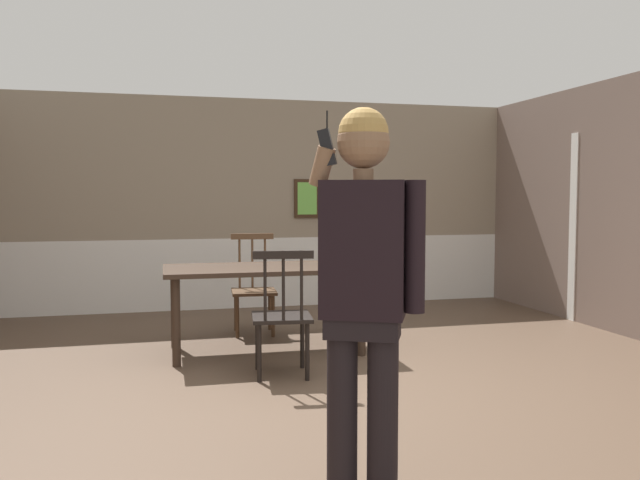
% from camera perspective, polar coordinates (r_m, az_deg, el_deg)
% --- Properties ---
extents(ground_plane, '(8.19, 8.19, 0.00)m').
position_cam_1_polar(ground_plane, '(4.80, 1.30, -13.12)').
color(ground_plane, brown).
extents(room_back_partition, '(6.75, 0.17, 2.60)m').
position_cam_1_polar(room_back_partition, '(8.24, -5.66, 2.81)').
color(room_back_partition, gray).
rests_on(room_back_partition, ground_plane).
extents(dining_table, '(1.80, 0.90, 0.77)m').
position_cam_1_polar(dining_table, '(5.87, -4.77, -3.20)').
color(dining_table, '#38281E').
rests_on(dining_table, ground_plane).
extents(chair_near_window, '(0.51, 0.51, 1.00)m').
position_cam_1_polar(chair_near_window, '(5.09, -3.36, -6.55)').
color(chair_near_window, black).
rests_on(chair_near_window, ground_plane).
extents(chair_by_doorway, '(0.48, 0.48, 1.01)m').
position_cam_1_polar(chair_by_doorway, '(6.71, -5.83, -4.14)').
color(chair_by_doorway, '#513823').
rests_on(chair_by_doorway, ground_plane).
extents(person_figure, '(0.49, 0.34, 1.79)m').
position_cam_1_polar(person_figure, '(2.91, 3.90, -3.35)').
color(person_figure, black).
rests_on(person_figure, ground_plane).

